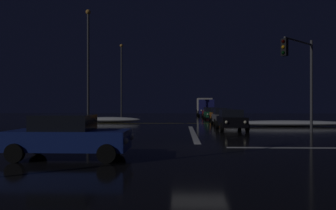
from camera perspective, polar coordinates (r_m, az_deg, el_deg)
name	(u,v)px	position (r m, az deg, el deg)	size (l,w,h in m)	color
ground	(199,148)	(15.18, 5.37, -7.46)	(120.00, 120.00, 0.10)	black
stop_line_north	(193,133)	(22.92, 4.32, -4.79)	(0.35, 13.30, 0.01)	white
centre_line_ns	(189,123)	(34.48, 3.63, -3.17)	(22.00, 0.15, 0.01)	yellow
snow_bank_left_curb	(110,120)	(36.76, -9.94, -2.51)	(6.69, 1.50, 0.59)	white
snow_bank_right_curb	(286,123)	(31.46, 19.69, -3.00)	(11.22, 1.50, 0.53)	white
sedan_black	(231,120)	(25.64, 10.83, -2.49)	(2.02, 4.33, 1.57)	black
sedan_gray	(223,117)	(32.25, 9.44, -1.97)	(2.02, 4.33, 1.57)	slate
sedan_orange	(219,114)	(39.04, 8.74, -1.62)	(2.02, 4.33, 1.57)	#C66014
sedan_green	(211,113)	(44.51, 7.48, -1.42)	(2.02, 4.33, 1.57)	#14512D
sedan_red	(209,112)	(50.04, 7.08, -1.26)	(2.02, 4.33, 1.57)	maroon
box_truck	(205,106)	(57.48, 6.37, -0.18)	(2.68, 8.28, 3.08)	navy
sedan_blue_crossing	(68,136)	(12.44, -16.77, -5.17)	(4.33, 2.02, 1.57)	navy
traffic_signal_ne	(301,68)	(23.59, 21.90, 5.99)	(2.97, 2.97, 6.38)	#4C4C51
streetlamp_left_far	(121,76)	(45.31, -8.02, 4.91)	(0.44, 0.44, 10.15)	#424247
streetlamp_left_near	(88,60)	(29.80, -13.58, 7.52)	(0.44, 0.44, 10.21)	#424247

